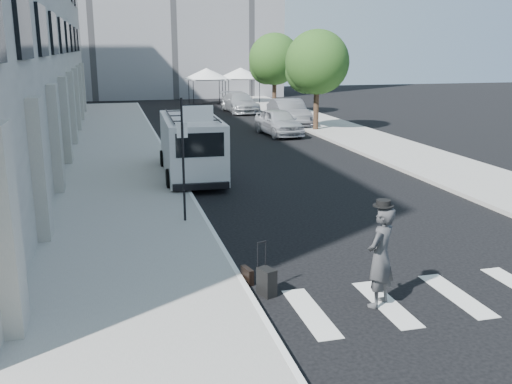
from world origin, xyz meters
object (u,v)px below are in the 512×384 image
parked_car_a (279,122)px  briefcase (247,275)px  cargo_van (191,146)px  suitcase (267,282)px  parked_car_c (240,103)px  businessman (380,257)px  parked_car_b (289,113)px

parked_car_a → briefcase: bearing=-112.8°
cargo_van → parked_car_a: size_ratio=1.42×
suitcase → cargo_van: size_ratio=0.18×
parked_car_a → suitcase: bearing=-111.6°
cargo_van → parked_car_c: bearing=74.5°
businessman → cargo_van: bearing=-119.3°
businessman → parked_car_c: 34.67m
parked_car_a → parked_car_b: bearing=60.1°
businessman → parked_car_a: businessman is taller
suitcase → businessman: bearing=-47.1°
suitcase → parked_car_a: (6.60, 21.18, 0.47)m
cargo_van → parked_car_c: 22.88m
businessman → cargo_van: (-1.91, 12.50, 0.20)m
businessman → parked_car_c: bearing=-136.3°
briefcase → parked_car_b: bearing=57.7°
briefcase → parked_car_b: (8.64, 24.20, 0.69)m
parked_car_a → cargo_van: bearing=-128.1°
suitcase → parked_car_a: bearing=52.0°
businessman → cargo_van: 12.65m
briefcase → suitcase: bearing=-84.7°
briefcase → parked_car_c: size_ratio=0.08×
suitcase → parked_car_a: size_ratio=0.25×
cargo_van → parked_car_b: bearing=60.4°
parked_car_a → parked_car_b: 4.16m
businessman → parked_car_b: bearing=-141.8°
cargo_van → parked_car_b: size_ratio=1.23×
briefcase → suitcase: size_ratio=0.39×
parked_car_b → cargo_van: bearing=-118.8°
cargo_van → parked_car_c: (6.94, 21.80, -0.46)m
businessman → briefcase: (-2.26, 1.73, -0.86)m
parked_car_c → parked_car_a: bearing=-94.9°
businessman → parked_car_a: size_ratio=0.46×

